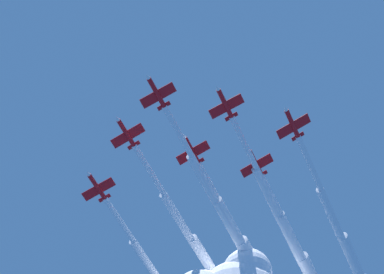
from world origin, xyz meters
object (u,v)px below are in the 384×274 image
(jet_starboard_inner, at_px, (208,264))
(jet_lead, at_px, (231,226))
(jet_starboard_mid, at_px, (355,264))
(jet_port_inner, at_px, (293,241))
(jet_port_mid, at_px, (260,274))

(jet_starboard_inner, bearing_deg, jet_lead, 88.33)
(jet_starboard_mid, bearing_deg, jet_port_inner, 1.89)
(jet_lead, distance_m, jet_port_mid, 22.24)
(jet_lead, distance_m, jet_starboard_mid, 35.90)
(jet_port_inner, xyz_separation_m, jet_port_mid, (3.34, -15.07, 0.51))
(jet_port_mid, height_order, jet_starboard_mid, jet_port_mid)
(jet_port_mid, bearing_deg, jet_starboard_mid, 145.67)
(jet_starboard_inner, xyz_separation_m, jet_port_mid, (-14.09, 1.84, -1.12))
(jet_port_inner, relative_size, jet_starboard_inner, 1.00)
(jet_port_mid, bearing_deg, jet_lead, 48.62)
(jet_lead, bearing_deg, jet_port_inner, -175.13)
(jet_port_inner, relative_size, jet_port_mid, 1.02)
(jet_port_inner, height_order, jet_starboard_mid, jet_port_inner)
(jet_port_inner, height_order, jet_starboard_inner, jet_starboard_inner)
(jet_lead, bearing_deg, jet_port_mid, -131.38)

